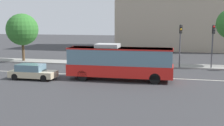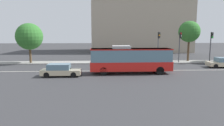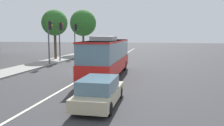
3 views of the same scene
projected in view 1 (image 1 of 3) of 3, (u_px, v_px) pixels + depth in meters
ground_plane at (139, 77)px, 28.29m from camera, size 160.00×160.00×0.00m
sidewalk_kerb at (147, 65)px, 35.78m from camera, size 80.00×3.04×0.14m
lane_centre_line at (139, 77)px, 28.29m from camera, size 76.00×0.16×0.01m
transit_bus at (120, 61)px, 26.70m from camera, size 10.03×2.62×3.46m
sedan_beige at (32, 72)px, 27.26m from camera, size 4.51×1.84×1.46m
traffic_light_near_corner at (213, 39)px, 32.50m from camera, size 0.34×0.62×5.20m
traffic_light_far_corner at (180, 39)px, 33.02m from camera, size 0.34×0.62×5.20m
street_tree_kerbside_left at (22, 30)px, 38.45m from camera, size 4.35×4.35×6.63m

